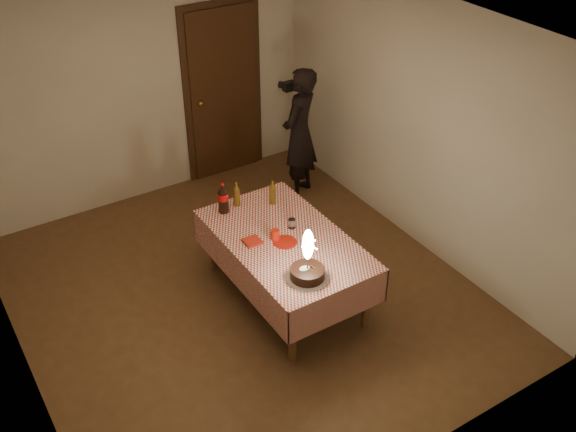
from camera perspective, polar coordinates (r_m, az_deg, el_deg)
The scene contains 12 objects.
ground at distance 6.55m, azimuth -3.73°, elevation -6.67°, with size 4.00×4.50×0.01m, color brown.
room_shell at distance 5.69m, azimuth -4.41°, elevation 6.64°, with size 4.04×4.54×2.62m.
dining_table at distance 6.16m, azimuth -0.25°, elevation -2.60°, with size 1.02×1.72×0.68m.
birthday_cake at distance 5.59m, azimuth 1.66°, elevation -4.33°, with size 0.36×0.36×0.49m.
red_plate at distance 6.05m, azimuth -0.27°, elevation -2.23°, with size 0.22×0.22×0.01m, color #A8170B.
red_cup at distance 6.07m, azimuth -1.09°, elevation -1.61°, with size 0.08×0.08×0.10m, color red.
clear_cup at distance 6.22m, azimuth 0.33°, elevation -0.64°, with size 0.07×0.07×0.09m, color silver.
napkin_stack at distance 6.06m, azimuth -3.04°, elevation -2.16°, with size 0.15×0.15×0.02m, color #AC2013.
cola_bottle at distance 6.42m, azimuth -5.51°, elevation 1.53°, with size 0.10×0.10×0.32m.
amber_bottle_left at distance 6.52m, azimuth -4.38°, elevation 1.82°, with size 0.06×0.06×0.25m.
amber_bottle_right at distance 6.53m, azimuth -1.31°, elevation 1.96°, with size 0.06×0.06×0.25m.
photographer at distance 7.66m, azimuth 0.97°, elevation 6.98°, with size 0.68×0.62×1.56m.
Camera 1 is at (-2.29, -4.42, 4.26)m, focal length 42.00 mm.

